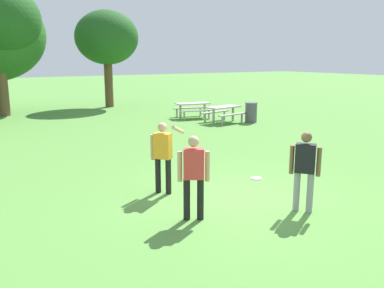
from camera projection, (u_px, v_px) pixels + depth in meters
name	position (u px, v px, depth m)	size (l,w,h in m)	color
ground_plane	(240.00, 198.00, 8.93)	(120.00, 120.00, 0.00)	#568E3D
person_thrower	(163.00, 152.00, 9.07)	(0.83, 0.51, 1.64)	black
person_catcher	(305.00, 166.00, 7.96)	(0.40, 0.51, 1.64)	gray
person_bystander	(194.00, 172.00, 7.56)	(0.54, 0.38, 1.64)	black
frisbee	(256.00, 178.00, 10.35)	(0.29, 0.29, 0.03)	white
picnic_table_near	(224.00, 111.00, 19.18)	(1.92, 1.69, 0.77)	#B2ADA3
picnic_table_far	(193.00, 107.00, 20.61)	(1.94, 1.72, 0.77)	#B2ADA3
trash_can_beside_table	(251.00, 112.00, 19.21)	(0.59, 0.59, 0.96)	#515156
tree_back_right	(107.00, 38.00, 24.45)	(3.83, 3.83, 5.86)	brown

